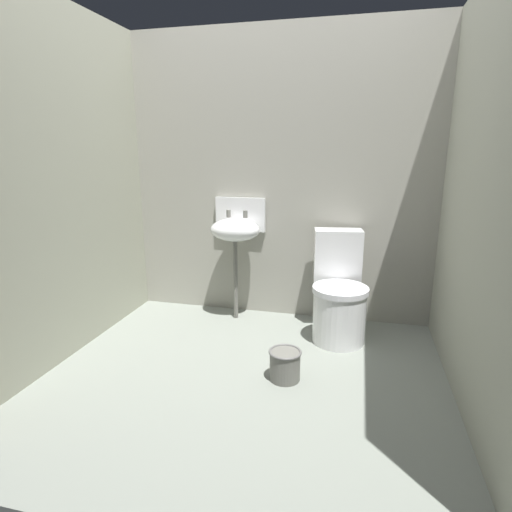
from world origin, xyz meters
TOP-DOWN VIEW (x-y plane):
  - ground_plane at (0.00, 0.00)m, footprint 2.86×2.47m
  - wall_back at (0.00, 1.08)m, footprint 2.86×0.10m
  - wall_left at (-1.28, 0.10)m, footprint 0.10×2.27m
  - wall_right at (1.28, 0.10)m, footprint 0.10×2.27m
  - toilet_near_wall at (0.53, 0.68)m, footprint 0.47×0.64m
  - sink at (-0.32, 0.87)m, footprint 0.42×0.35m
  - bucket at (0.25, -0.02)m, footprint 0.20×0.20m

SIDE VIEW (x-z plane):
  - ground_plane at x=0.00m, z-range -0.08..0.00m
  - bucket at x=0.25m, z-range 0.00..0.20m
  - toilet_near_wall at x=0.53m, z-range -0.07..0.71m
  - sink at x=-0.32m, z-range 0.26..1.25m
  - wall_back at x=0.00m, z-range 0.00..2.30m
  - wall_left at x=-1.28m, z-range 0.00..2.30m
  - wall_right at x=1.28m, z-range 0.00..2.30m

